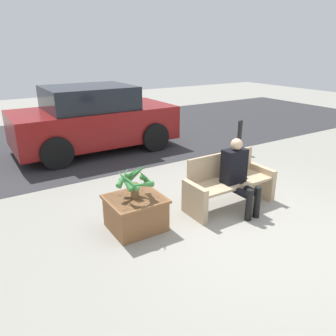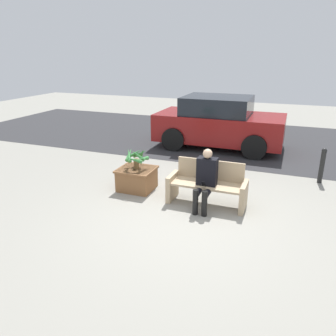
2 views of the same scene
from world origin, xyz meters
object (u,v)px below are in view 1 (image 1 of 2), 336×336
(person_seated, at_px, (238,174))
(potted_plant, at_px, (135,179))
(bench, at_px, (228,183))
(planter_box, at_px, (136,212))
(bollard_post, at_px, (240,136))
(parked_car, at_px, (93,119))

(person_seated, relative_size, potted_plant, 2.21)
(bench, distance_m, planter_box, 1.60)
(planter_box, relative_size, bollard_post, 0.93)
(person_seated, distance_m, potted_plant, 1.63)
(planter_box, xyz_separation_m, bollard_post, (3.73, 1.83, 0.17))
(planter_box, height_order, parked_car, parked_car)
(bench, relative_size, parked_car, 0.39)
(potted_plant, bearing_deg, planter_box, 137.20)
(person_seated, height_order, bollard_post, person_seated)
(potted_plant, height_order, parked_car, parked_car)
(bench, bearing_deg, person_seated, -88.92)
(person_seated, xyz_separation_m, potted_plant, (-1.59, 0.33, 0.14))
(person_seated, xyz_separation_m, parked_car, (-0.71, 4.27, 0.16))
(potted_plant, height_order, bollard_post, potted_plant)
(person_seated, relative_size, bollard_post, 1.40)
(parked_car, bearing_deg, bench, -80.13)
(bollard_post, bearing_deg, parked_car, 143.45)
(potted_plant, bearing_deg, bench, -4.71)
(bench, relative_size, bollard_post, 1.85)
(person_seated, xyz_separation_m, planter_box, (-1.60, 0.33, -0.35))
(planter_box, relative_size, potted_plant, 1.48)
(potted_plant, relative_size, bollard_post, 0.63)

